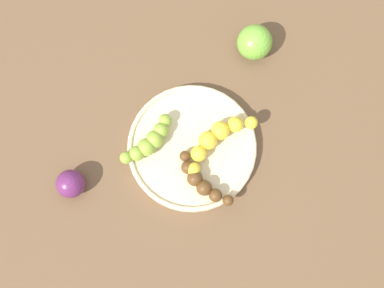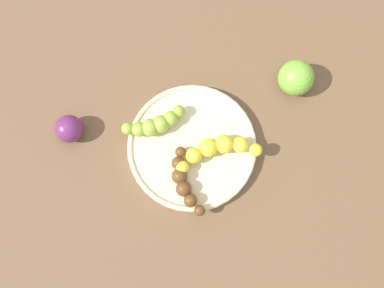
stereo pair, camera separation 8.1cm
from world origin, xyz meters
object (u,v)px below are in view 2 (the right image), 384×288
object	(u,v)px
banana_overripe	(184,182)
banana_green	(155,124)
banana_yellow	(217,149)
plum_purple	(69,129)
fruit_bowl	(192,147)
apple_green	(296,78)

from	to	relation	value
banana_overripe	banana_green	bearing A→B (deg)	-81.74
banana_yellow	plum_purple	distance (m)	0.28
banana_yellow	banana_green	distance (m)	0.12
banana_yellow	plum_purple	size ratio (longest dim) A/B	2.93
fruit_bowl	apple_green	bearing A→B (deg)	89.74
banana_overripe	plum_purple	bearing A→B (deg)	-43.67
banana_green	apple_green	bearing A→B (deg)	89.32
banana_yellow	banana_overripe	distance (m)	0.08
banana_yellow	plum_purple	world-z (taller)	banana_yellow
apple_green	banana_green	bearing A→B (deg)	-104.54
fruit_bowl	banana_yellow	bearing A→B (deg)	44.56
fruit_bowl	plum_purple	size ratio (longest dim) A/B	4.63
banana_yellow	banana_overripe	bearing A→B (deg)	121.02
plum_purple	apple_green	distance (m)	0.43
banana_yellow	banana_green	world-z (taller)	banana_yellow
fruit_bowl	banana_overripe	world-z (taller)	banana_overripe
banana_yellow	banana_overripe	xyz separation A→B (m)	(0.02, -0.08, -0.00)
banana_overripe	apple_green	world-z (taller)	apple_green
fruit_bowl	banana_green	world-z (taller)	banana_green
fruit_bowl	banana_overripe	distance (m)	0.07
banana_green	banana_overripe	bearing A→B (deg)	7.36
banana_overripe	apple_green	size ratio (longest dim) A/B	1.92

